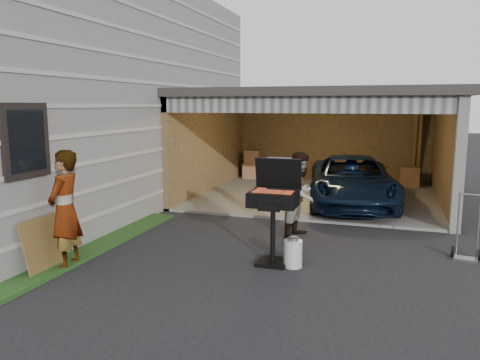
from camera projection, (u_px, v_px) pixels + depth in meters
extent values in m
plane|color=black|center=(205.00, 271.00, 7.15)|extent=(80.00, 80.00, 0.00)
cube|color=#474744|center=(50.00, 96.00, 12.29)|extent=(7.00, 11.00, 5.50)
cube|color=#193814|center=(38.00, 276.00, 6.89)|extent=(0.50, 8.00, 0.06)
cube|color=#605E59|center=(318.00, 195.00, 13.02)|extent=(6.50, 6.00, 0.06)
cube|color=#463620|center=(333.00, 140.00, 15.55)|extent=(6.50, 0.15, 2.70)
cube|color=#463620|center=(445.00, 151.00, 11.84)|extent=(0.15, 6.00, 2.70)
cube|color=#463620|center=(212.00, 145.00, 13.77)|extent=(0.15, 6.00, 2.70)
cube|color=#2D2B28|center=(321.00, 94.00, 12.57)|extent=(6.80, 6.30, 0.20)
cube|color=#474744|center=(301.00, 105.00, 9.88)|extent=(6.50, 0.16, 0.36)
cube|color=beige|center=(310.00, 100.00, 11.01)|extent=(6.00, 2.40, 0.06)
cube|color=#474744|center=(459.00, 166.00, 9.08)|extent=(0.20, 0.18, 2.70)
cube|color=brown|center=(253.00, 171.00, 15.81)|extent=(0.60, 0.50, 0.50)
cube|color=brown|center=(253.00, 157.00, 15.74)|extent=(0.50, 0.45, 0.45)
cube|color=brown|center=(410.00, 177.00, 14.19)|extent=(0.55, 0.50, 0.60)
cube|color=brown|center=(417.00, 147.00, 14.56)|extent=(0.24, 0.43, 2.20)
imported|color=black|center=(352.00, 183.00, 11.55)|extent=(2.61, 4.57, 1.20)
imported|color=#9CABC4|center=(65.00, 210.00, 7.17)|extent=(0.54, 0.74, 1.85)
imported|color=#4D351E|center=(301.00, 195.00, 8.96)|extent=(0.77, 0.91, 1.63)
cube|color=black|center=(272.00, 262.00, 7.48)|extent=(0.48, 0.48, 0.06)
cylinder|color=black|center=(273.00, 233.00, 7.40)|extent=(0.08, 0.08, 0.96)
cube|color=black|center=(273.00, 199.00, 7.32)|extent=(0.75, 0.52, 0.23)
cube|color=#59595B|center=(273.00, 193.00, 7.30)|extent=(0.68, 0.46, 0.02)
cube|color=black|center=(278.00, 174.00, 7.57)|extent=(0.75, 0.14, 0.52)
cylinder|color=silver|center=(293.00, 254.00, 7.32)|extent=(0.29, 0.29, 0.43)
cube|color=brown|center=(43.00, 245.00, 7.08)|extent=(0.21, 0.76, 0.84)
cube|color=slate|center=(465.00, 259.00, 7.66)|extent=(0.39, 0.28, 0.04)
cylinder|color=black|center=(452.00, 251.00, 7.84)|extent=(0.07, 0.19, 0.18)
cylinder|color=black|center=(480.00, 255.00, 7.66)|extent=(0.07, 0.19, 0.18)
cylinder|color=slate|center=(458.00, 224.00, 7.75)|extent=(0.03, 0.03, 1.07)
cylinder|color=slate|center=(479.00, 226.00, 7.61)|extent=(0.03, 0.03, 1.07)
cylinder|color=slate|center=(471.00, 195.00, 7.59)|extent=(0.31, 0.08, 0.03)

